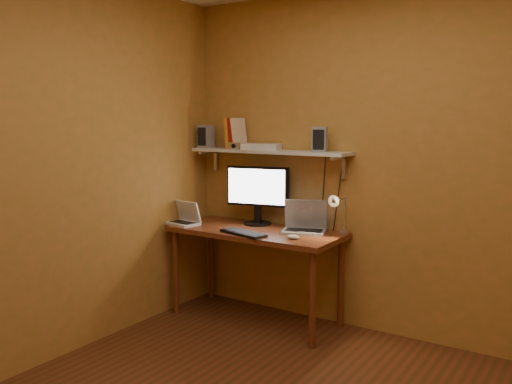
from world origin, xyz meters
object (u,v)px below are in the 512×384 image
Objects in this scene: netbook at (185,218)px; monitor at (258,192)px; mouse at (293,237)px; shelf_camera at (234,146)px; wall_shelf at (269,152)px; speaker_left at (206,136)px; speaker_right at (320,139)px; desk at (256,240)px; laptop at (305,223)px; router at (262,147)px; keyboard at (243,233)px; desk_lamp at (339,209)px.

monitor is at bearing 41.10° from netbook.
shelf_camera reaches higher than mouse.
speaker_left reaches higher than wall_shelf.
speaker_right reaches higher than monitor.
desk is 1.00× the size of wall_shelf.
wall_shelf is 14.91× the size of mouse.
desk is 0.46m from mouse.
speaker_right is at bearing 25.25° from netbook.
router reaches higher than laptop.
keyboard is at bearing -30.30° from speaker_left.
monitor is 0.77m from desk_lamp.
wall_shelf is 3.53× the size of keyboard.
desk_lamp is at bearing -5.88° from wall_shelf.
keyboard is at bearing -84.68° from monitor.
wall_shelf is 0.89m from netbook.
router is (0.58, -0.00, -0.07)m from speaker_left.
wall_shelf is at bearing 151.79° from laptop.
speaker_left is at bearing -178.89° from wall_shelf.
monitor is at bearing 133.31° from mouse.
netbook reaches higher than mouse.
laptop reaches higher than keyboard.
keyboard is at bearing -152.27° from desk_lamp.
netbook is 0.88m from router.
keyboard is at bearing -86.38° from wall_shelf.
desk is at bearing -174.72° from speaker_right.
speaker_left is (-0.64, -0.01, 0.12)m from wall_shelf.
desk_lamp reaches higher than netbook.
mouse is 0.31× the size of router.
monitor is 1.77× the size of router.
speaker_right is (0.44, 0.39, 0.71)m from keyboard.
speaker_left is (-1.30, 0.06, 0.52)m from desk_lamp.
speaker_right is (0.46, -0.01, 0.11)m from wall_shelf.
netbook is 0.95× the size of router.
router is (0.23, 0.06, -0.00)m from shelf_camera.
laptop is at bearing -5.58° from router.
keyboard is 0.40m from mouse.
wall_shelf reaches higher than desk_lamp.
wall_shelf is at bearing 106.53° from keyboard.
shelf_camera is (0.35, -0.07, -0.07)m from speaker_left.
netbook is 1.31m from speaker_right.
desk_lamp is at bearing -4.35° from router.
speaker_right reaches higher than desk.
mouse is at bearing -19.77° from shelf_camera.
desk is at bearing -179.05° from laptop.
speaker_left is 1.03× the size of speaker_right.
desk_lamp reaches higher than laptop.
speaker_left reaches higher than netbook.
router reaches higher than mouse.
laptop reaches higher than netbook.
mouse is (0.06, -0.28, -0.05)m from laptop.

